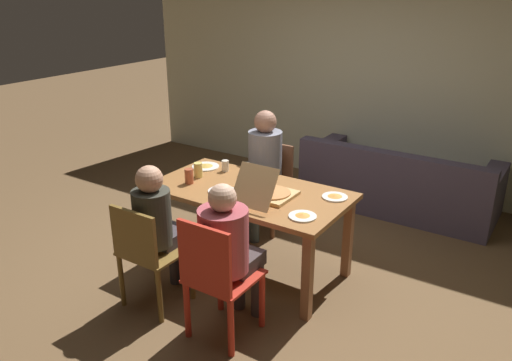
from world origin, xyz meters
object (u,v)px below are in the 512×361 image
object	(u,v)px
dining_table	(250,200)
chair_2	(269,182)
pizza_box_0	(269,193)
drinking_glass_2	(225,166)
plate_2	(335,196)
drinking_glass_3	(198,170)
plate_3	(206,166)
drinking_glass_1	(246,169)
plate_1	(303,216)
couch	(398,185)
drinking_glass_0	(189,176)
chair_1	(147,251)
person_1	(159,222)
person_2	(262,163)
plate_0	(222,191)
person_0	(228,245)
chair_0	(216,277)

from	to	relation	value
dining_table	chair_2	bearing A→B (deg)	111.43
pizza_box_0	drinking_glass_2	world-z (taller)	pizza_box_0
plate_2	drinking_glass_3	world-z (taller)	drinking_glass_3
plate_3	drinking_glass_1	world-z (taller)	drinking_glass_1
pizza_box_0	plate_1	distance (m)	0.43
plate_1	couch	size ratio (longest dim) A/B	0.10
dining_table	plate_2	size ratio (longest dim) A/B	8.00
drinking_glass_0	couch	xyz separation A→B (m)	(1.17, 2.18, -0.56)
chair_1	person_1	xyz separation A→B (m)	(-0.00, 0.15, 0.18)
chair_1	chair_2	bearing A→B (deg)	90.00
person_2	drinking_glass_2	distance (m)	0.49
drinking_glass_3	couch	world-z (taller)	drinking_glass_3
drinking_glass_3	plate_0	bearing A→B (deg)	-23.29
plate_2	couch	world-z (taller)	plate_2
chair_1	plate_2	world-z (taller)	chair_1
dining_table	drinking_glass_3	distance (m)	0.57
person_2	drinking_glass_1	distance (m)	0.46
plate_1	plate_2	bearing A→B (deg)	84.32
chair_2	drinking_glass_2	bearing A→B (deg)	-99.90
person_0	pizza_box_0	xyz separation A→B (m)	(-0.10, 0.70, 0.12)
person_2	drinking_glass_1	xyz separation A→B (m)	(0.10, -0.43, 0.09)
pizza_box_0	plate_0	distance (m)	0.42
person_0	chair_1	world-z (taller)	person_0
dining_table	drinking_glass_2	xyz separation A→B (m)	(-0.44, 0.25, 0.15)
person_0	plate_3	xyz separation A→B (m)	(-1.00, 1.01, 0.08)
person_1	person_2	distance (m)	1.48
chair_0	plate_1	size ratio (longest dim) A/B	4.48
dining_table	plate_3	xyz separation A→B (m)	(-0.66, 0.24, 0.10)
dining_table	chair_2	xyz separation A→B (m)	(-0.33, 0.85, -0.19)
couch	plate_0	bearing A→B (deg)	-110.77
plate_1	plate_2	distance (m)	0.47
drinking_glass_0	chair_0	bearing A→B (deg)	-41.24
dining_table	plate_0	size ratio (longest dim) A/B	7.29
plate_0	plate_3	distance (m)	0.63
person_1	drinking_glass_0	world-z (taller)	person_1
chair_0	drinking_glass_0	size ratio (longest dim) A/B	7.16
plate_0	plate_1	xyz separation A→B (m)	(0.80, -0.07, 0.00)
person_1	pizza_box_0	size ratio (longest dim) A/B	2.19
chair_2	drinking_glass_0	xyz separation A→B (m)	(-0.19, -1.02, 0.35)
drinking_glass_1	couch	world-z (taller)	drinking_glass_1
dining_table	drinking_glass_1	xyz separation A→B (m)	(-0.23, 0.29, 0.15)
drinking_glass_0	drinking_glass_3	world-z (taller)	drinking_glass_3
chair_0	plate_1	xyz separation A→B (m)	(0.29, 0.69, 0.27)
pizza_box_0	plate_0	size ratio (longest dim) A/B	2.30
plate_0	couch	bearing A→B (deg)	69.23
plate_3	drinking_glass_0	bearing A→B (deg)	-70.87
plate_0	pizza_box_0	bearing A→B (deg)	13.56
drinking_glass_2	couch	xyz separation A→B (m)	(1.09, 1.76, -0.54)
chair_0	chair_1	size ratio (longest dim) A/B	1.08
plate_1	drinking_glass_2	distance (m)	1.17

